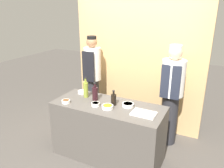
{
  "coord_description": "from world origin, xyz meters",
  "views": [
    {
      "loc": [
        1.36,
        -2.57,
        2.23
      ],
      "look_at": [
        0.0,
        0.14,
        1.16
      ],
      "focal_mm": 35.0,
      "sensor_mm": 36.0,
      "label": 1
    }
  ],
  "objects_px": {
    "sauce_bowl_orange": "(108,107)",
    "sauce_bowl_green": "(82,92)",
    "sauce_bowl_brown": "(66,101)",
    "cutting_board": "(144,114)",
    "sauce_bowl_red": "(128,105)",
    "bottle_oil": "(86,89)",
    "sauce_bowl_white": "(96,104)",
    "chef_left": "(93,78)",
    "bottle_soy": "(114,99)",
    "bottle_wine": "(95,93)",
    "chef_right": "(171,93)"
  },
  "relations": [
    {
      "from": "sauce_bowl_red",
      "to": "chef_left",
      "type": "distance_m",
      "value": 1.26
    },
    {
      "from": "bottle_soy",
      "to": "chef_left",
      "type": "distance_m",
      "value": 1.12
    },
    {
      "from": "sauce_bowl_brown",
      "to": "bottle_soy",
      "type": "xyz_separation_m",
      "value": [
        0.67,
        0.25,
        0.06
      ]
    },
    {
      "from": "sauce_bowl_orange",
      "to": "sauce_bowl_green",
      "type": "height_order",
      "value": "sauce_bowl_orange"
    },
    {
      "from": "cutting_board",
      "to": "bottle_oil",
      "type": "xyz_separation_m",
      "value": [
        -1.01,
        0.15,
        0.12
      ]
    },
    {
      "from": "sauce_bowl_orange",
      "to": "bottle_soy",
      "type": "bearing_deg",
      "value": 80.86
    },
    {
      "from": "sauce_bowl_brown",
      "to": "sauce_bowl_red",
      "type": "bearing_deg",
      "value": 19.02
    },
    {
      "from": "sauce_bowl_orange",
      "to": "cutting_board",
      "type": "bearing_deg",
      "value": 6.83
    },
    {
      "from": "cutting_board",
      "to": "sauce_bowl_red",
      "type": "bearing_deg",
      "value": 155.11
    },
    {
      "from": "cutting_board",
      "to": "sauce_bowl_green",
      "type": "bearing_deg",
      "value": 167.33
    },
    {
      "from": "sauce_bowl_brown",
      "to": "cutting_board",
      "type": "height_order",
      "value": "sauce_bowl_brown"
    },
    {
      "from": "sauce_bowl_white",
      "to": "bottle_soy",
      "type": "relative_size",
      "value": 0.54
    },
    {
      "from": "sauce_bowl_orange",
      "to": "chef_right",
      "type": "bearing_deg",
      "value": 52.81
    },
    {
      "from": "sauce_bowl_orange",
      "to": "sauce_bowl_green",
      "type": "distance_m",
      "value": 0.72
    },
    {
      "from": "sauce_bowl_orange",
      "to": "chef_left",
      "type": "xyz_separation_m",
      "value": [
        -0.8,
        0.91,
        0.05
      ]
    },
    {
      "from": "sauce_bowl_white",
      "to": "bottle_wine",
      "type": "height_order",
      "value": "bottle_wine"
    },
    {
      "from": "sauce_bowl_white",
      "to": "sauce_bowl_orange",
      "type": "relative_size",
      "value": 0.75
    },
    {
      "from": "sauce_bowl_orange",
      "to": "cutting_board",
      "type": "xyz_separation_m",
      "value": [
        0.51,
        0.06,
        -0.02
      ]
    },
    {
      "from": "sauce_bowl_orange",
      "to": "bottle_soy",
      "type": "distance_m",
      "value": 0.16
    },
    {
      "from": "sauce_bowl_orange",
      "to": "chef_right",
      "type": "distance_m",
      "value": 1.15
    },
    {
      "from": "cutting_board",
      "to": "bottle_wine",
      "type": "relative_size",
      "value": 1.12
    },
    {
      "from": "sauce_bowl_brown",
      "to": "sauce_bowl_green",
      "type": "bearing_deg",
      "value": 89.92
    },
    {
      "from": "sauce_bowl_white",
      "to": "cutting_board",
      "type": "height_order",
      "value": "sauce_bowl_white"
    },
    {
      "from": "sauce_bowl_red",
      "to": "sauce_bowl_green",
      "type": "relative_size",
      "value": 1.16
    },
    {
      "from": "bottle_oil",
      "to": "chef_right",
      "type": "distance_m",
      "value": 1.38
    },
    {
      "from": "bottle_soy",
      "to": "sauce_bowl_red",
      "type": "bearing_deg",
      "value": 12.82
    },
    {
      "from": "sauce_bowl_green",
      "to": "cutting_board",
      "type": "relative_size",
      "value": 0.46
    },
    {
      "from": "sauce_bowl_brown",
      "to": "bottle_wine",
      "type": "height_order",
      "value": "bottle_wine"
    },
    {
      "from": "sauce_bowl_orange",
      "to": "bottle_soy",
      "type": "xyz_separation_m",
      "value": [
        0.02,
        0.14,
        0.06
      ]
    },
    {
      "from": "bottle_soy",
      "to": "cutting_board",
      "type": "bearing_deg",
      "value": -9.66
    },
    {
      "from": "sauce_bowl_white",
      "to": "sauce_bowl_orange",
      "type": "distance_m",
      "value": 0.19
    },
    {
      "from": "sauce_bowl_white",
      "to": "bottle_oil",
      "type": "bearing_deg",
      "value": 144.34
    },
    {
      "from": "sauce_bowl_red",
      "to": "bottle_oil",
      "type": "xyz_separation_m",
      "value": [
        -0.73,
        0.02,
        0.1
      ]
    },
    {
      "from": "bottle_oil",
      "to": "chef_left",
      "type": "relative_size",
      "value": 0.19
    },
    {
      "from": "bottle_wine",
      "to": "sauce_bowl_red",
      "type": "bearing_deg",
      "value": 1.27
    },
    {
      "from": "sauce_bowl_red",
      "to": "bottle_soy",
      "type": "relative_size",
      "value": 0.74
    },
    {
      "from": "sauce_bowl_red",
      "to": "bottle_soy",
      "type": "distance_m",
      "value": 0.22
    },
    {
      "from": "sauce_bowl_red",
      "to": "sauce_bowl_green",
      "type": "bearing_deg",
      "value": 171.59
    },
    {
      "from": "bottle_wine",
      "to": "sauce_bowl_white",
      "type": "bearing_deg",
      "value": -57.63
    },
    {
      "from": "chef_left",
      "to": "chef_right",
      "type": "bearing_deg",
      "value": -0.0
    },
    {
      "from": "sauce_bowl_white",
      "to": "cutting_board",
      "type": "distance_m",
      "value": 0.71
    },
    {
      "from": "bottle_soy",
      "to": "chef_right",
      "type": "xyz_separation_m",
      "value": [
        0.67,
        0.77,
        -0.05
      ]
    },
    {
      "from": "bottle_oil",
      "to": "bottle_wine",
      "type": "distance_m",
      "value": 0.19
    },
    {
      "from": "sauce_bowl_green",
      "to": "cutting_board",
      "type": "height_order",
      "value": "sauce_bowl_green"
    },
    {
      "from": "sauce_bowl_white",
      "to": "sauce_bowl_green",
      "type": "relative_size",
      "value": 0.84
    },
    {
      "from": "bottle_oil",
      "to": "sauce_bowl_green",
      "type": "bearing_deg",
      "value": 143.59
    },
    {
      "from": "sauce_bowl_green",
      "to": "chef_left",
      "type": "height_order",
      "value": "chef_left"
    },
    {
      "from": "sauce_bowl_orange",
      "to": "sauce_bowl_brown",
      "type": "distance_m",
      "value": 0.65
    },
    {
      "from": "sauce_bowl_brown",
      "to": "sauce_bowl_green",
      "type": "relative_size",
      "value": 0.86
    },
    {
      "from": "sauce_bowl_brown",
      "to": "bottle_soy",
      "type": "bearing_deg",
      "value": 20.87
    }
  ]
}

